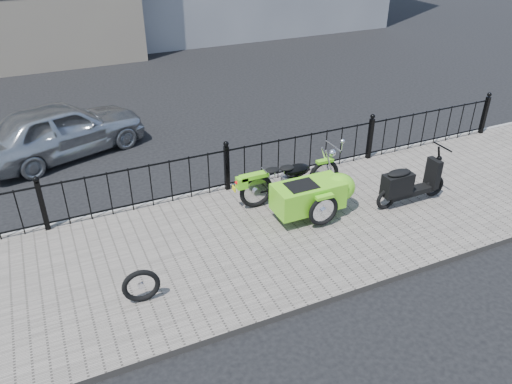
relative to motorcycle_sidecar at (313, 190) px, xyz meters
name	(u,v)px	position (x,y,z in m)	size (l,w,h in m)	color
ground	(253,226)	(-1.13, 0.18, -0.59)	(120.00, 120.00, 0.00)	black
sidewalk	(265,237)	(-1.13, -0.32, -0.53)	(30.00, 3.80, 0.12)	#675F57
curb	(225,188)	(-1.13, 1.62, -0.53)	(30.00, 0.10, 0.12)	gray
iron_fence	(227,169)	(-1.13, 1.48, -0.01)	(14.11, 0.11, 1.08)	black
motorcycle_sidecar	(313,190)	(0.00, 0.00, 0.00)	(2.28, 1.48, 0.98)	black
scooter	(408,184)	(1.83, -0.49, -0.05)	(1.62, 0.47, 1.10)	black
spare_tire	(141,286)	(-3.51, -1.10, -0.19)	(0.56, 0.56, 0.08)	black
sedan_car	(61,129)	(-3.95, 4.84, 0.06)	(1.55, 3.84, 1.31)	#A6AAAD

